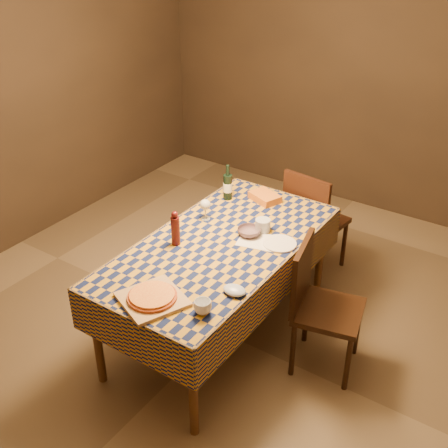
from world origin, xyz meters
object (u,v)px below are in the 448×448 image
(wine_bottle, at_px, (228,186))
(white_plate, at_px, (280,244))
(dining_table, at_px, (220,253))
(pizza, at_px, (152,296))
(cutting_board, at_px, (152,299))
(chair_right, at_px, (317,300))
(chair_far, at_px, (312,217))
(bowl, at_px, (249,232))

(wine_bottle, bearing_deg, white_plate, -28.57)
(dining_table, xyz_separation_m, pizza, (0.03, -0.73, 0.11))
(cutting_board, relative_size, chair_right, 0.37)
(chair_far, bearing_deg, bowl, -94.76)
(dining_table, relative_size, white_plate, 8.18)
(pizza, relative_size, chair_far, 0.41)
(pizza, relative_size, chair_right, 0.41)
(dining_table, relative_size, wine_bottle, 6.56)
(white_plate, bearing_deg, wine_bottle, 151.43)
(bowl, xyz_separation_m, white_plate, (0.24, 0.01, -0.02))
(bowl, xyz_separation_m, wine_bottle, (-0.42, 0.37, 0.08))
(dining_table, xyz_separation_m, white_plate, (0.34, 0.22, 0.08))
(bowl, height_order, chair_right, chair_right)
(white_plate, bearing_deg, pizza, -108.30)
(wine_bottle, relative_size, chair_right, 0.30)
(bowl, bearing_deg, chair_right, -9.04)
(pizza, xyz_separation_m, bowl, (0.08, 0.93, -0.01))
(bowl, distance_m, chair_far, 0.91)
(chair_far, bearing_deg, wine_bottle, -134.57)
(wine_bottle, distance_m, white_plate, 0.76)
(bowl, bearing_deg, pizza, -94.69)
(chair_far, bearing_deg, chair_right, -61.94)
(pizza, xyz_separation_m, chair_right, (0.66, 0.84, -0.28))
(chair_far, bearing_deg, white_plate, -79.26)
(wine_bottle, height_order, chair_far, wine_bottle)
(pizza, distance_m, bowl, 0.94)
(bowl, xyz_separation_m, chair_far, (0.07, 0.87, -0.27))
(dining_table, relative_size, cutting_board, 5.41)
(wine_bottle, xyz_separation_m, white_plate, (0.66, -0.36, -0.10))
(cutting_board, xyz_separation_m, pizza, (0.00, -0.00, 0.02))
(dining_table, distance_m, wine_bottle, 0.68)
(pizza, height_order, white_plate, pizza)
(white_plate, bearing_deg, chair_right, -16.43)
(cutting_board, height_order, chair_far, chair_far)
(pizza, bearing_deg, bowl, 85.31)
(dining_table, height_order, pizza, pizza)
(cutting_board, distance_m, bowl, 0.94)
(white_plate, height_order, chair_right, chair_right)
(cutting_board, relative_size, wine_bottle, 1.21)
(bowl, distance_m, chair_right, 0.65)
(pizza, height_order, chair_far, chair_far)
(cutting_board, xyz_separation_m, white_plate, (0.31, 0.94, -0.00))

